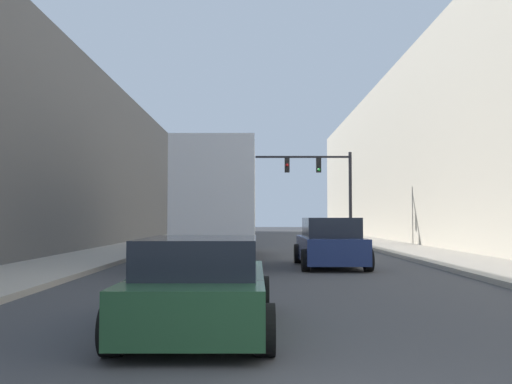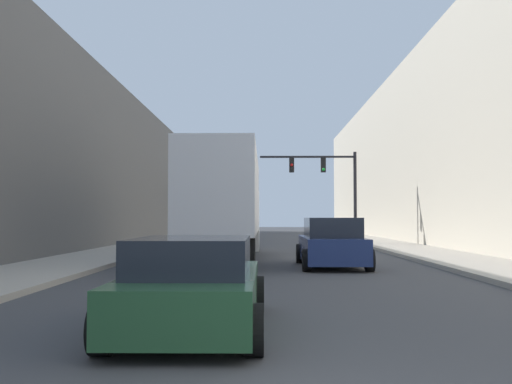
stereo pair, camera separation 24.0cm
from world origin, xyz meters
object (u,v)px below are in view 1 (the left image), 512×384
sedan_car (202,286)px  semi_truck (225,201)px  traffic_signal_gantry (327,180)px  suv_car (331,244)px

sedan_car → semi_truck: bearing=91.8°
sedan_car → traffic_signal_gantry: 27.21m
sedan_car → suv_car: (3.35, 10.96, 0.13)m
sedan_car → traffic_signal_gantry: traffic_signal_gantry is taller
suv_car → traffic_signal_gantry: 15.98m
semi_truck → suv_car: size_ratio=3.09×
semi_truck → traffic_signal_gantry: traffic_signal_gantry is taller
sedan_car → traffic_signal_gantry: bearing=78.9°
suv_car → semi_truck: bearing=132.9°
suv_car → traffic_signal_gantry: size_ratio=0.79×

